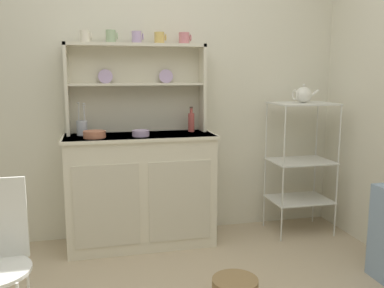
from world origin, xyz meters
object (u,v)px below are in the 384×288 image
object	(u,v)px
cup_cream_0	(85,36)
utensil_jar	(82,127)
hutch_cabinet	(141,189)
hutch_shelf_unit	(136,81)
bowl_mixing_large	(94,134)
bakers_rack	(301,154)
porcelain_teapot	(303,95)
jam_bottle	(191,122)

from	to	relation	value
cup_cream_0	utensil_jar	world-z (taller)	cup_cream_0
hutch_cabinet	hutch_shelf_unit	bearing A→B (deg)	90.00
bowl_mixing_large	bakers_rack	bearing A→B (deg)	1.03
hutch_cabinet	cup_cream_0	size ratio (longest dim) A/B	12.87
bowl_mixing_large	utensil_jar	bearing A→B (deg)	120.40
hutch_shelf_unit	porcelain_teapot	bearing A→B (deg)	-8.90
bowl_mixing_large	porcelain_teapot	xyz separation A→B (m)	(1.66, 0.03, 0.26)
bakers_rack	cup_cream_0	world-z (taller)	cup_cream_0
bakers_rack	cup_cream_0	xyz separation A→B (m)	(-1.70, 0.17, 0.93)
cup_cream_0	bowl_mixing_large	distance (m)	0.73
porcelain_teapot	utensil_jar	bearing A→B (deg)	176.03
hutch_shelf_unit	bowl_mixing_large	distance (m)	0.56
utensil_jar	porcelain_teapot	world-z (taller)	porcelain_teapot
hutch_cabinet	cup_cream_0	bearing A→B (deg)	161.78
bakers_rack	jam_bottle	xyz separation A→B (m)	(-0.90, 0.13, 0.28)
bakers_rack	jam_bottle	bearing A→B (deg)	171.84
utensil_jar	jam_bottle	bearing A→B (deg)	0.57
bowl_mixing_large	porcelain_teapot	world-z (taller)	porcelain_teapot
utensil_jar	cup_cream_0	bearing A→B (deg)	40.89
cup_cream_0	jam_bottle	size ratio (longest dim) A/B	0.45
cup_cream_0	bowl_mixing_large	size ratio (longest dim) A/B	0.55
cup_cream_0	hutch_cabinet	bearing A→B (deg)	-18.22
cup_cream_0	hutch_shelf_unit	bearing A→B (deg)	6.46
hutch_cabinet	hutch_shelf_unit	world-z (taller)	hutch_shelf_unit
hutch_cabinet	bakers_rack	bearing A→B (deg)	-1.87
bowl_mixing_large	cup_cream_0	bearing A→B (deg)	100.85
bakers_rack	hutch_cabinet	bearing A→B (deg)	178.13
cup_cream_0	bowl_mixing_large	bearing A→B (deg)	-79.15
hutch_cabinet	bowl_mixing_large	size ratio (longest dim) A/B	7.10
hutch_shelf_unit	cup_cream_0	size ratio (longest dim) A/B	12.03
hutch_shelf_unit	utensil_jar	xyz separation A→B (m)	(-0.42, -0.09, -0.34)
jam_bottle	hutch_cabinet	bearing A→B (deg)	-168.47
hutch_shelf_unit	porcelain_teapot	xyz separation A→B (m)	(1.33, -0.21, -0.11)
hutch_shelf_unit	utensil_jar	size ratio (longest dim) A/B	4.32
bakers_rack	jam_bottle	size ratio (longest dim) A/B	5.48
cup_cream_0	porcelain_teapot	size ratio (longest dim) A/B	0.40
bowl_mixing_large	hutch_shelf_unit	bearing A→B (deg)	35.43
jam_bottle	cup_cream_0	bearing A→B (deg)	177.41
utensil_jar	porcelain_teapot	bearing A→B (deg)	-3.97
bakers_rack	porcelain_teapot	distance (m)	0.49
hutch_shelf_unit	bakers_rack	world-z (taller)	hutch_shelf_unit
bowl_mixing_large	utensil_jar	size ratio (longest dim) A/B	0.65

